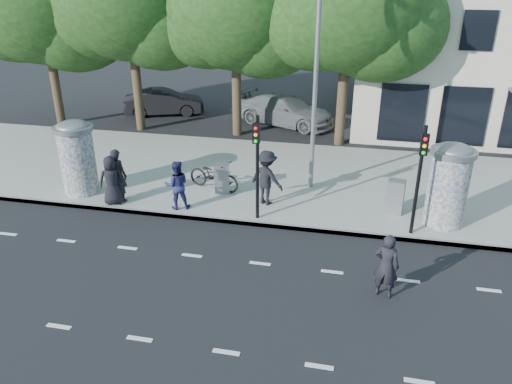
% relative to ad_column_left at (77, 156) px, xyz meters
% --- Properties ---
extents(ground, '(120.00, 120.00, 0.00)m').
position_rel_ad_column_left_xyz_m(ground, '(7.20, -4.50, -1.54)').
color(ground, black).
rests_on(ground, ground).
extents(sidewalk, '(40.00, 8.00, 0.15)m').
position_rel_ad_column_left_xyz_m(sidewalk, '(7.20, 3.00, -1.46)').
color(sidewalk, gray).
rests_on(sidewalk, ground).
extents(curb, '(40.00, 0.10, 0.16)m').
position_rel_ad_column_left_xyz_m(curb, '(7.20, -0.95, -1.46)').
color(curb, slate).
rests_on(curb, ground).
extents(lane_dash_near, '(32.00, 0.12, 0.01)m').
position_rel_ad_column_left_xyz_m(lane_dash_near, '(7.20, -6.70, -1.53)').
color(lane_dash_near, silver).
rests_on(lane_dash_near, ground).
extents(lane_dash_far, '(32.00, 0.12, 0.01)m').
position_rel_ad_column_left_xyz_m(lane_dash_far, '(7.20, -3.10, -1.53)').
color(lane_dash_far, silver).
rests_on(lane_dash_far, ground).
extents(ad_column_left, '(1.36, 1.36, 2.65)m').
position_rel_ad_column_left_xyz_m(ad_column_left, '(0.00, 0.00, 0.00)').
color(ad_column_left, beige).
rests_on(ad_column_left, sidewalk).
extents(ad_column_right, '(1.36, 1.36, 2.65)m').
position_rel_ad_column_left_xyz_m(ad_column_right, '(12.40, 0.20, 0.00)').
color(ad_column_right, beige).
rests_on(ad_column_right, sidewalk).
extents(traffic_pole_near, '(0.22, 0.31, 3.40)m').
position_rel_ad_column_left_xyz_m(traffic_pole_near, '(6.60, -0.71, 0.69)').
color(traffic_pole_near, black).
rests_on(traffic_pole_near, sidewalk).
extents(traffic_pole_far, '(0.22, 0.31, 3.40)m').
position_rel_ad_column_left_xyz_m(traffic_pole_far, '(11.40, -0.71, 0.69)').
color(traffic_pole_far, black).
rests_on(traffic_pole_far, sidewalk).
extents(street_lamp, '(0.25, 0.93, 8.00)m').
position_rel_ad_column_left_xyz_m(street_lamp, '(8.00, 2.13, 3.26)').
color(street_lamp, slate).
rests_on(street_lamp, sidewalk).
extents(tree_near_left, '(6.80, 6.80, 8.97)m').
position_rel_ad_column_left_xyz_m(tree_near_left, '(3.70, 8.20, 4.53)').
color(tree_near_left, '#38281C').
rests_on(tree_near_left, ground).
extents(tree_center, '(7.00, 7.00, 9.30)m').
position_rel_ad_column_left_xyz_m(tree_center, '(8.70, 7.80, 4.77)').
color(tree_center, '#38281C').
rests_on(tree_center, ground).
extents(ped_a, '(0.98, 0.83, 1.71)m').
position_rel_ad_column_left_xyz_m(ped_a, '(1.58, -0.65, -0.53)').
color(ped_a, black).
rests_on(ped_a, sidewalk).
extents(ped_b, '(0.75, 0.55, 1.89)m').
position_rel_ad_column_left_xyz_m(ped_b, '(1.68, -0.39, -0.44)').
color(ped_b, black).
rests_on(ped_b, sidewalk).
extents(ped_c, '(0.99, 0.89, 1.67)m').
position_rel_ad_column_left_xyz_m(ped_c, '(3.84, -0.50, -0.55)').
color(ped_c, navy).
rests_on(ped_c, sidewalk).
extents(ped_d, '(1.41, 1.15, 1.90)m').
position_rel_ad_column_left_xyz_m(ped_d, '(6.68, 0.47, -0.44)').
color(ped_d, black).
rests_on(ped_d, sidewalk).
extents(man_road, '(0.71, 0.56, 1.73)m').
position_rel_ad_column_left_xyz_m(man_road, '(10.53, -3.88, -0.67)').
color(man_road, black).
rests_on(man_road, ground).
extents(bicycle, '(1.27, 2.17, 1.08)m').
position_rel_ad_column_left_xyz_m(bicycle, '(4.58, 1.25, -0.85)').
color(bicycle, black).
rests_on(bicycle, sidewalk).
extents(cabinet_left, '(0.61, 0.50, 1.10)m').
position_rel_ad_column_left_xyz_m(cabinet_left, '(4.95, 1.02, -0.84)').
color(cabinet_left, slate).
rests_on(cabinet_left, sidewalk).
extents(cabinet_right, '(0.61, 0.50, 1.15)m').
position_rel_ad_column_left_xyz_m(cabinet_right, '(10.93, 0.66, -0.81)').
color(cabinet_right, gray).
rests_on(cabinet_right, sidewalk).
extents(car_mid, '(2.88, 4.57, 1.42)m').
position_rel_ad_column_left_xyz_m(car_mid, '(-1.15, 10.88, -0.83)').
color(car_mid, black).
rests_on(car_mid, ground).
extents(car_right, '(3.93, 5.72, 1.54)m').
position_rel_ad_column_left_xyz_m(car_right, '(5.72, 10.41, -0.77)').
color(car_right, slate).
rests_on(car_right, ground).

